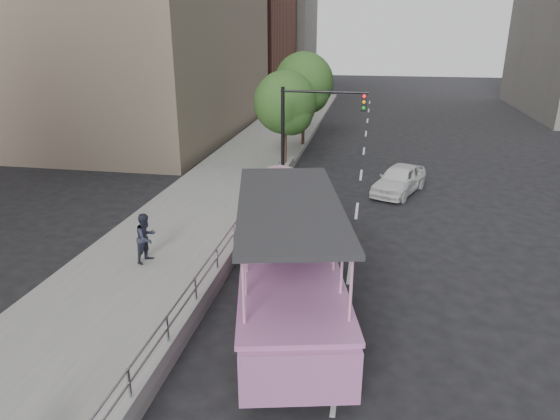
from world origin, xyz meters
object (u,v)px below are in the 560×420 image
(traffic_signal, at_px, (307,123))
(street_tree_near, at_px, (287,105))
(duck_boat, at_px, (286,255))
(parking_sign, at_px, (245,202))
(car, at_px, (399,179))
(street_tree_far, at_px, (305,85))
(pedestrian_mid, at_px, (146,238))

(traffic_signal, bearing_deg, street_tree_near, 114.98)
(duck_boat, xyz_separation_m, parking_sign, (-2.10, 3.13, 0.51))
(street_tree_near, bearing_deg, car, -25.03)
(parking_sign, bearing_deg, street_tree_far, 90.36)
(car, relative_size, parking_sign, 1.45)
(pedestrian_mid, bearing_deg, duck_boat, -81.81)
(parking_sign, relative_size, traffic_signal, 0.56)
(pedestrian_mid, height_order, parking_sign, parking_sign)
(duck_boat, distance_m, car, 11.66)
(car, xyz_separation_m, pedestrian_mid, (-8.81, -10.22, 0.45))
(duck_boat, relative_size, street_tree_near, 1.91)
(pedestrian_mid, bearing_deg, street_tree_near, 5.97)
(pedestrian_mid, relative_size, street_tree_far, 0.27)
(pedestrian_mid, bearing_deg, traffic_signal, -6.17)
(traffic_signal, distance_m, street_tree_far, 9.57)
(duck_boat, height_order, car, duck_boat)
(car, height_order, traffic_signal, traffic_signal)
(duck_boat, bearing_deg, parking_sign, 123.80)
(car, height_order, parking_sign, parking_sign)
(parking_sign, bearing_deg, pedestrian_mid, -140.31)
(pedestrian_mid, height_order, traffic_signal, traffic_signal)
(pedestrian_mid, xyz_separation_m, street_tree_near, (2.55, 13.14, 2.65))
(street_tree_near, distance_m, street_tree_far, 6.02)
(duck_boat, xyz_separation_m, pedestrian_mid, (-4.95, 0.76, -0.14))
(pedestrian_mid, height_order, street_tree_near, street_tree_near)
(street_tree_near, bearing_deg, street_tree_far, 88.09)
(pedestrian_mid, xyz_separation_m, traffic_signal, (4.15, 9.71, 2.33))
(duck_boat, relative_size, traffic_signal, 2.10)
(pedestrian_mid, relative_size, street_tree_near, 0.30)
(pedestrian_mid, distance_m, parking_sign, 3.77)
(traffic_signal, xyz_separation_m, street_tree_far, (-1.40, 9.43, 0.81))
(car, xyz_separation_m, parking_sign, (-5.95, -7.85, 1.10))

